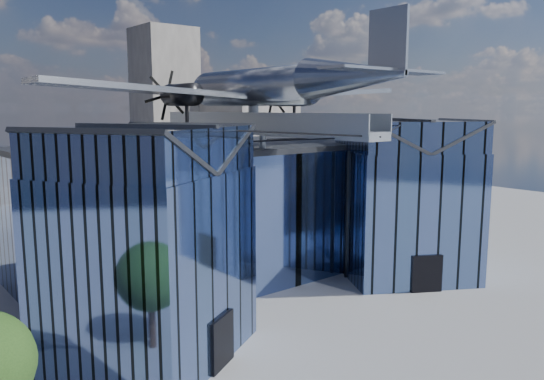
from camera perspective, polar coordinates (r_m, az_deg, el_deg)
ground_plane at (r=35.64m, az=2.08°, el=-11.91°), size 120.00×120.00×0.00m
museum at (r=38.55m, az=-3.59°, el=-1.77°), size 32.88×24.50×17.60m
bg_towers at (r=79.11m, az=-22.06°, el=6.27°), size 77.00×24.50×26.00m
tree_plaza_e at (r=52.61m, az=17.88°, el=-1.46°), size 4.10×4.10×5.36m
tree_side_e at (r=64.40m, az=14.06°, el=0.84°), size 4.92×4.92×5.88m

